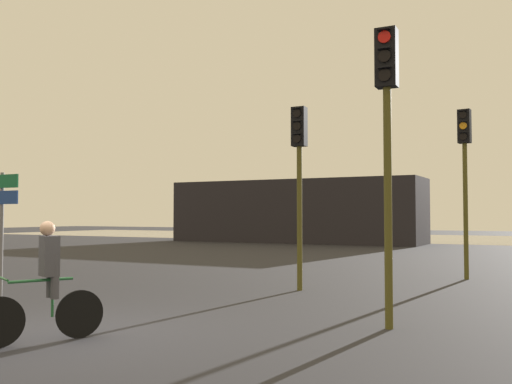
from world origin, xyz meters
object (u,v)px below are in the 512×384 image
object	(u,v)px
distant_building	(295,211)
traffic_light_near_right	(387,119)
direction_sign_post	(1,211)
cyclist	(46,281)
traffic_light_center	(299,162)
traffic_light_far_right	(465,161)

from	to	relation	value
distant_building	traffic_light_near_right	xyz separation A→B (m)	(12.19, -24.26, 1.22)
distant_building	traffic_light_near_right	world-z (taller)	traffic_light_near_right
direction_sign_post	cyclist	xyz separation A→B (m)	(4.27, -2.63, -0.97)
traffic_light_center	direction_sign_post	size ratio (longest dim) A/B	1.60
traffic_light_near_right	traffic_light_center	xyz separation A→B (m)	(-2.91, 3.40, -0.24)
traffic_light_far_right	cyclist	xyz separation A→B (m)	(-3.97, -10.49, -2.32)
traffic_light_far_right	traffic_light_near_right	world-z (taller)	traffic_light_near_right
distant_building	direction_sign_post	xyz separation A→B (m)	(4.08, -24.66, -0.13)
traffic_light_far_right	traffic_light_center	distance (m)	5.08
distant_building	traffic_light_center	xyz separation A→B (m)	(9.28, -20.86, 0.98)
traffic_light_near_right	traffic_light_center	bearing A→B (deg)	-50.68
distant_building	traffic_light_near_right	bearing A→B (deg)	-63.32
traffic_light_near_right	direction_sign_post	world-z (taller)	traffic_light_near_right
traffic_light_center	cyclist	bearing A→B (deg)	80.61
traffic_light_near_right	traffic_light_center	world-z (taller)	traffic_light_near_right
direction_sign_post	traffic_light_center	bearing A→B (deg)	-143.06
distant_building	cyclist	xyz separation A→B (m)	(8.35, -27.29, -1.11)
traffic_light_far_right	cyclist	bearing A→B (deg)	74.92
distant_building	cyclist	distance (m)	28.56
cyclist	distant_building	bearing A→B (deg)	-46.68
traffic_light_far_right	direction_sign_post	distance (m)	11.47
distant_building	traffic_light_far_right	xyz separation A→B (m)	(12.33, -16.80, 1.21)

